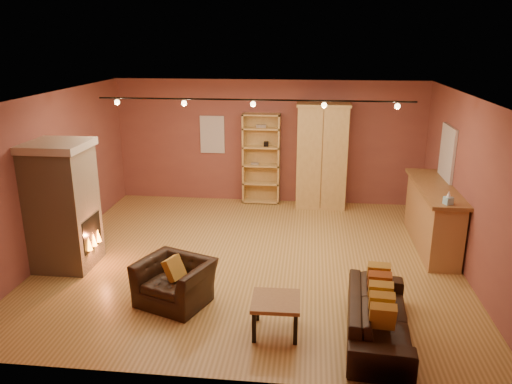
# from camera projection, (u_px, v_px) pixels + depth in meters

# --- Properties ---
(floor) EXTENTS (7.00, 7.00, 0.00)m
(floor) POSITION_uv_depth(u_px,v_px,m) (252.00, 258.00, 8.72)
(floor) COLOR olive
(floor) RESTS_ON ground
(ceiling) EXTENTS (7.00, 7.00, 0.00)m
(ceiling) POSITION_uv_depth(u_px,v_px,m) (252.00, 96.00, 7.89)
(ceiling) COLOR brown
(ceiling) RESTS_ON back_wall
(back_wall) EXTENTS (7.00, 0.02, 2.80)m
(back_wall) POSITION_uv_depth(u_px,v_px,m) (269.00, 142.00, 11.39)
(back_wall) COLOR brown
(back_wall) RESTS_ON floor
(left_wall) EXTENTS (0.02, 6.50, 2.80)m
(left_wall) POSITION_uv_depth(u_px,v_px,m) (52.00, 175.00, 8.67)
(left_wall) COLOR brown
(left_wall) RESTS_ON floor
(right_wall) EXTENTS (0.02, 6.50, 2.80)m
(right_wall) POSITION_uv_depth(u_px,v_px,m) (470.00, 188.00, 7.93)
(right_wall) COLOR brown
(right_wall) RESTS_ON floor
(fireplace) EXTENTS (1.01, 0.98, 2.12)m
(fireplace) POSITION_uv_depth(u_px,v_px,m) (63.00, 205.00, 8.16)
(fireplace) COLOR tan
(fireplace) RESTS_ON floor
(back_window) EXTENTS (0.56, 0.04, 0.86)m
(back_window) POSITION_uv_depth(u_px,v_px,m) (212.00, 135.00, 11.46)
(back_window) COLOR silver
(back_window) RESTS_ON back_wall
(bookcase) EXTENTS (0.85, 0.33, 2.07)m
(bookcase) POSITION_uv_depth(u_px,v_px,m) (261.00, 158.00, 11.40)
(bookcase) COLOR tan
(bookcase) RESTS_ON floor
(armoire) EXTENTS (1.15, 0.65, 2.34)m
(armoire) POSITION_uv_depth(u_px,v_px,m) (322.00, 156.00, 11.04)
(armoire) COLOR tan
(armoire) RESTS_ON floor
(bar_counter) EXTENTS (0.64, 2.43, 1.16)m
(bar_counter) POSITION_uv_depth(u_px,v_px,m) (432.00, 216.00, 9.05)
(bar_counter) COLOR tan
(bar_counter) RESTS_ON floor
(tissue_box) EXTENTS (0.17, 0.17, 0.23)m
(tissue_box) POSITION_uv_depth(u_px,v_px,m) (448.00, 199.00, 7.88)
(tissue_box) COLOR #8ECDE4
(tissue_box) RESTS_ON bar_counter
(right_window) EXTENTS (0.05, 0.90, 1.00)m
(right_window) POSITION_uv_depth(u_px,v_px,m) (447.00, 153.00, 9.19)
(right_window) COLOR silver
(right_window) RESTS_ON right_wall
(loveseat) EXTENTS (0.72, 1.99, 0.80)m
(loveseat) POSITION_uv_depth(u_px,v_px,m) (379.00, 309.00, 6.33)
(loveseat) COLOR black
(loveseat) RESTS_ON floor
(armchair) EXTENTS (1.15, 0.95, 0.86)m
(armchair) POSITION_uv_depth(u_px,v_px,m) (175.00, 275.00, 7.15)
(armchair) COLOR black
(armchair) RESTS_ON floor
(coffee_table) EXTENTS (0.64, 0.64, 0.47)m
(coffee_table) POSITION_uv_depth(u_px,v_px,m) (276.00, 304.00, 6.43)
(coffee_table) COLOR olive
(coffee_table) RESTS_ON floor
(track_rail) EXTENTS (5.20, 0.09, 0.13)m
(track_rail) POSITION_uv_depth(u_px,v_px,m) (253.00, 102.00, 8.11)
(track_rail) COLOR black
(track_rail) RESTS_ON ceiling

